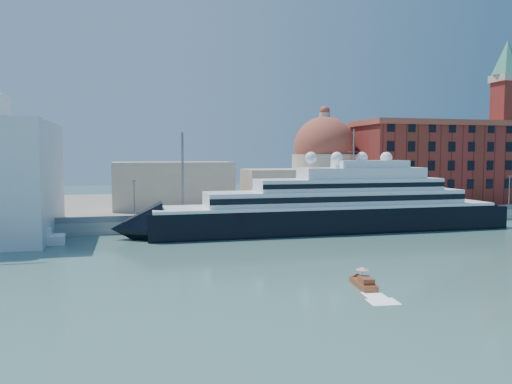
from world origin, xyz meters
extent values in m
plane|color=#3C6860|center=(0.00, 0.00, 0.00)|extent=(400.00, 400.00, 0.00)
cube|color=gray|center=(0.00, 34.00, 1.25)|extent=(180.00, 10.00, 2.50)
cube|color=slate|center=(0.00, 75.00, 1.00)|extent=(260.00, 72.00, 2.00)
cube|color=slate|center=(0.00, 29.50, 3.10)|extent=(180.00, 0.10, 1.20)
cube|color=black|center=(8.70, 23.00, 2.06)|extent=(73.17, 11.26, 6.10)
cone|color=black|center=(-29.76, 23.00, 2.06)|extent=(9.38, 11.26, 11.26)
cube|color=black|center=(45.28, 23.00, 1.88)|extent=(5.63, 10.32, 5.63)
cube|color=white|center=(8.70, 23.00, 5.35)|extent=(71.29, 11.44, 0.56)
cube|color=white|center=(10.57, 23.00, 7.04)|extent=(54.41, 9.38, 2.81)
cube|color=black|center=(10.57, 18.31, 7.04)|extent=(54.41, 0.15, 1.13)
cube|color=white|center=(13.39, 23.00, 9.66)|extent=(39.40, 8.44, 2.44)
cube|color=white|center=(16.20, 23.00, 12.01)|extent=(26.27, 7.50, 2.25)
cube|color=white|center=(18.08, 23.00, 13.88)|extent=(15.01, 6.57, 1.50)
cylinder|color=slate|center=(14.33, 23.00, 17.82)|extent=(0.28, 0.28, 6.57)
sphere|color=white|center=(4.95, 23.00, 15.20)|extent=(2.44, 2.44, 2.44)
sphere|color=white|center=(10.57, 23.00, 15.20)|extent=(2.44, 2.44, 2.44)
sphere|color=white|center=(16.20, 23.00, 15.20)|extent=(2.44, 2.44, 2.44)
sphere|color=white|center=(21.83, 23.00, 15.20)|extent=(2.44, 2.44, 2.44)
cube|color=white|center=(-48.85, 20.79, 0.67)|extent=(13.69, 5.69, 1.78)
cube|color=white|center=(-46.64, 21.00, 2.11)|extent=(4.69, 3.19, 1.33)
cube|color=brown|center=(-4.04, -19.02, 0.31)|extent=(2.33, 5.40, 0.87)
cube|color=brown|center=(-4.14, -19.88, 1.05)|extent=(1.63, 2.32, 0.70)
cylinder|color=slate|center=(-3.99, -18.58, 1.39)|extent=(0.05, 0.05, 1.39)
cone|color=red|center=(-3.99, -18.58, 2.18)|extent=(1.57, 1.57, 0.35)
cube|color=maroon|center=(52.00, 52.00, 13.00)|extent=(42.00, 18.00, 22.00)
cube|color=#964331|center=(52.00, 52.00, 24.50)|extent=(43.00, 19.00, 1.50)
cube|color=maroon|center=(76.00, 52.00, 19.50)|extent=(6.00, 6.00, 35.00)
cube|color=beige|center=(76.00, 52.00, 38.00)|extent=(7.00, 7.00, 2.00)
cone|color=#3D866C|center=(76.00, 52.00, 44.00)|extent=(8.40, 8.40, 10.00)
cylinder|color=beige|center=(22.00, 58.00, 9.00)|extent=(18.00, 18.00, 14.00)
sphere|color=#964331|center=(22.00, 58.00, 18.00)|extent=(17.00, 17.00, 17.00)
cylinder|color=beige|center=(22.00, 58.00, 26.00)|extent=(3.00, 3.00, 3.00)
cube|color=beige|center=(8.00, 56.00, 7.00)|extent=(18.00, 14.00, 10.00)
cube|color=beige|center=(-20.00, 58.00, 8.00)|extent=(30.00, 16.00, 12.00)
cylinder|color=slate|center=(-30.00, 31.00, 6.50)|extent=(0.24, 0.24, 8.00)
cube|color=slate|center=(-30.00, 31.00, 10.60)|extent=(0.80, 0.30, 0.25)
cylinder|color=slate|center=(0.00, 31.00, 6.50)|extent=(0.24, 0.24, 8.00)
cube|color=slate|center=(0.00, 31.00, 10.60)|extent=(0.80, 0.30, 0.25)
cylinder|color=slate|center=(30.00, 31.00, 6.50)|extent=(0.24, 0.24, 8.00)
cube|color=slate|center=(30.00, 31.00, 10.60)|extent=(0.80, 0.30, 0.25)
cylinder|color=slate|center=(60.00, 31.00, 6.50)|extent=(0.24, 0.24, 8.00)
cube|color=slate|center=(60.00, 31.00, 10.60)|extent=(0.80, 0.30, 0.25)
cylinder|color=slate|center=(-20.00, 33.00, 11.50)|extent=(0.50, 0.50, 18.00)
camera|label=1|loc=(-30.84, -72.50, 15.68)|focal=35.00mm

